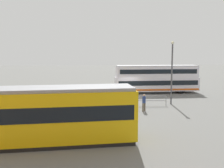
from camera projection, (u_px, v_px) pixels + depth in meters
ground_plane at (131, 97)px, 32.83m from camera, size 160.00×160.00×0.00m
double_decker_bus at (156, 79)px, 35.63m from camera, size 11.49×2.49×3.83m
tram_yellow at (35, 115)px, 15.64m from camera, size 12.35×3.26×3.53m
pedestrian_near_railing at (100, 96)px, 27.19m from camera, size 0.36×0.34×1.78m
pedestrian_crossing at (144, 101)px, 24.50m from camera, size 0.43×0.43×1.69m
pedestrian_railing at (131, 99)px, 27.11m from camera, size 7.50×0.76×1.08m
info_sign at (95, 91)px, 27.21m from camera, size 1.14×0.39×2.27m
street_lamp at (172, 68)px, 27.63m from camera, size 0.36×0.36×6.82m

